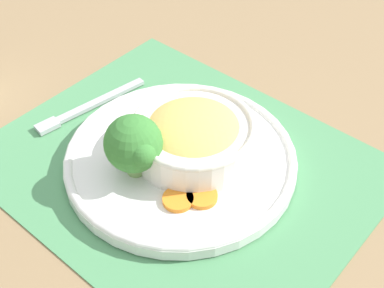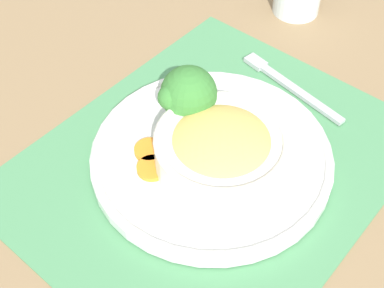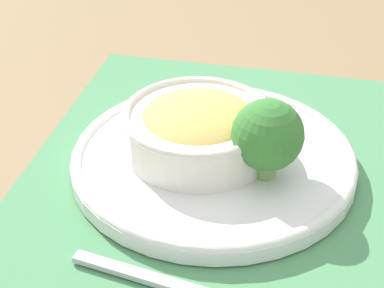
# 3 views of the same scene
# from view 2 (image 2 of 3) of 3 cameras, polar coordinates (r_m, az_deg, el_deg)

# --- Properties ---
(ground_plane) EXTENTS (4.00, 4.00, 0.00)m
(ground_plane) POSITION_cam_2_polar(r_m,az_deg,el_deg) (0.69, 2.06, -2.02)
(ground_plane) COLOR #8C704C
(placemat) EXTENTS (0.49, 0.40, 0.00)m
(placemat) POSITION_cam_2_polar(r_m,az_deg,el_deg) (0.69, 2.06, -1.91)
(placemat) COLOR #4C8C59
(placemat) RESTS_ON ground_plane
(plate) EXTENTS (0.31, 0.31, 0.02)m
(plate) POSITION_cam_2_polar(r_m,az_deg,el_deg) (0.68, 2.09, -1.19)
(plate) COLOR white
(plate) RESTS_ON placemat
(bowl) EXTENTS (0.16, 0.16, 0.06)m
(bowl) POSITION_cam_2_polar(r_m,az_deg,el_deg) (0.64, 3.11, -0.41)
(bowl) COLOR silver
(bowl) RESTS_ON plate
(broccoli_floret) EXTENTS (0.07, 0.07, 0.09)m
(broccoli_floret) POSITION_cam_2_polar(r_m,az_deg,el_deg) (0.67, -0.41, 5.35)
(broccoli_floret) COLOR #759E51
(broccoli_floret) RESTS_ON plate
(carrot_slice_near) EXTENTS (0.04, 0.04, 0.01)m
(carrot_slice_near) POSITION_cam_2_polar(r_m,az_deg,el_deg) (0.67, -4.57, -0.66)
(carrot_slice_near) COLOR orange
(carrot_slice_near) RESTS_ON plate
(carrot_slice_middle) EXTENTS (0.04, 0.04, 0.01)m
(carrot_slice_middle) POSITION_cam_2_polar(r_m,az_deg,el_deg) (0.65, -4.27, -2.58)
(carrot_slice_middle) COLOR orange
(carrot_slice_middle) RESTS_ON plate
(fork) EXTENTS (0.05, 0.18, 0.01)m
(fork) POSITION_cam_2_polar(r_m,az_deg,el_deg) (0.80, 9.68, 6.64)
(fork) COLOR #B7B7BC
(fork) RESTS_ON placemat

